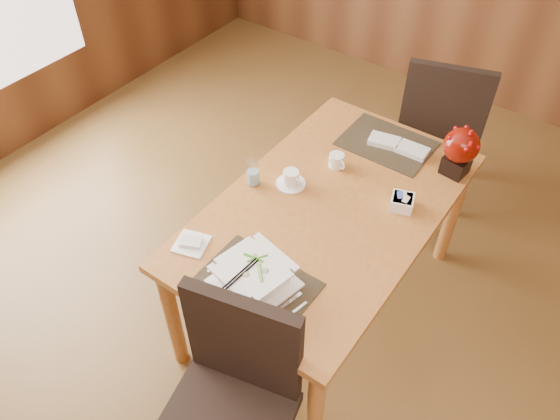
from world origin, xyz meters
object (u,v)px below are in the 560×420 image
Objects in this scene: creamer_jug at (336,160)px; coffee_cup at (291,179)px; sugar_caddy at (402,202)px; bread_plate at (191,244)px; dining_table at (328,220)px; far_chair at (440,125)px; near_chair at (232,395)px; water_glass at (253,172)px; berry_decor at (460,149)px; soup_setting at (254,276)px.

coffee_cup is at bearing -90.25° from creamer_jug.
bread_plate is (-0.62, -0.72, -0.03)m from sugar_caddy.
creamer_jug is (-0.12, 0.25, 0.13)m from dining_table.
sugar_caddy is at bearing 84.30° from far_chair.
sugar_caddy is 0.10× the size of near_chair.
dining_table is at bearing 68.70° from far_chair.
creamer_jug is 0.09× the size of near_chair.
water_glass is 0.14× the size of near_chair.
berry_decor reaches higher than creamer_jug.
far_chair is (-0.06, 2.00, 0.01)m from near_chair.
sugar_caddy is (0.49, 0.17, -0.00)m from coffee_cup.
coffee_cup is at bearing -138.04° from berry_decor.
dining_table is at bearing 101.59° from soup_setting.
water_glass is 0.69m from sugar_caddy.
far_chair is (0.09, 1.65, -0.23)m from soup_setting.
sugar_caddy is at bearing 22.41° from water_glass.
far_chair is at bearing 116.59° from berry_decor.
soup_setting is 0.61m from coffee_cup.
near_chair is 0.98× the size of far_chair.
sugar_caddy is (0.27, 0.18, 0.13)m from dining_table.
near_chair is at bearing 74.88° from far_chair.
bread_plate is at bearing -83.30° from creamer_jug.
bread_plate is at bearing -123.06° from dining_table.
soup_setting is 1.16m from berry_decor.
creamer_jug is at bearing -149.22° from berry_decor.
coffee_cup is 0.26m from creamer_jug.
coffee_cup is 0.98× the size of water_glass.
berry_decor is (0.10, 0.36, 0.11)m from sugar_caddy.
far_chair reaches higher than soup_setting.
berry_decor is at bearing 53.65° from creamer_jug.
water_glass is 1.07× the size of bread_plate.
sugar_caddy is 0.40× the size of berry_decor.
soup_setting is at bearing -108.76° from berry_decor.
berry_decor is 1.30m from bread_plate.
water_glass is 0.14× the size of far_chair.
near_chair is (0.50, -0.36, -0.19)m from bread_plate.
water_glass reaches higher than dining_table.
dining_table is 15.12× the size of sugar_caddy.
creamer_jug is 0.90m from far_chair.
sugar_caddy is at bearing 34.01° from dining_table.
near_chair is (0.37, -0.91, -0.22)m from coffee_cup.
far_chair is at bearing 101.11° from sugar_caddy.
creamer_jug is 0.58m from berry_decor.
berry_decor is (0.37, 1.09, 0.08)m from soup_setting.
bread_plate is (-0.34, 0.01, -0.05)m from soup_setting.
creamer_jug is at bearing 169.33° from sugar_caddy.
creamer_jug is 1.20m from near_chair.
far_chair reaches higher than creamer_jug.
bread_plate is at bearing -170.03° from soup_setting.
water_glass is (-0.37, -0.08, 0.17)m from dining_table.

